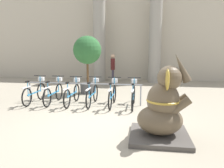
{
  "coord_description": "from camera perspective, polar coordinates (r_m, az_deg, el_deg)",
  "views": [
    {
      "loc": [
        1.04,
        -5.64,
        2.01
      ],
      "look_at": [
        0.15,
        0.49,
        1.0
      ],
      "focal_mm": 35.0,
      "sensor_mm": 36.0,
      "label": 1
    }
  ],
  "objects": [
    {
      "name": "bike_rack",
      "position": [
        8.01,
        -7.53,
        -0.83
      ],
      "size": [
        4.27,
        0.05,
        0.77
      ],
      "color": "gray",
      "rests_on": "ground_plane"
    },
    {
      "name": "bicycle_5",
      "position": [
        7.62,
        5.62,
        -3.0
      ],
      "size": [
        0.48,
        1.75,
        0.97
      ],
      "color": "black",
      "rests_on": "ground_plane"
    },
    {
      "name": "bicycle_2",
      "position": [
        8.03,
        -10.3,
        -2.48
      ],
      "size": [
        0.48,
        1.75,
        0.97
      ],
      "color": "black",
      "rests_on": "ground_plane"
    },
    {
      "name": "potted_tree",
      "position": [
        9.83,
        -6.46,
        7.82
      ],
      "size": [
        1.25,
        1.25,
        2.57
      ],
      "color": "#4C4C4C",
      "rests_on": "ground_plane"
    },
    {
      "name": "column_left",
      "position": [
        13.52,
        -3.32,
        11.84
      ],
      "size": [
        0.91,
        0.91,
        5.16
      ],
      "color": "gray",
      "rests_on": "ground_plane"
    },
    {
      "name": "column_right",
      "position": [
        13.27,
        11.19,
        11.73
      ],
      "size": [
        0.91,
        0.91,
        5.16
      ],
      "color": "gray",
      "rests_on": "ground_plane"
    },
    {
      "name": "bicycle_0",
      "position": [
        8.64,
        -19.48,
        -2.03
      ],
      "size": [
        0.48,
        1.75,
        0.97
      ],
      "color": "black",
      "rests_on": "ground_plane"
    },
    {
      "name": "person_pedestrian",
      "position": [
        12.23,
        0.22,
        4.67
      ],
      "size": [
        0.23,
        0.47,
        1.72
      ],
      "color": "#383342",
      "rests_on": "ground_plane"
    },
    {
      "name": "bicycle_3",
      "position": [
        7.87,
        -5.12,
        -2.6
      ],
      "size": [
        0.48,
        1.75,
        0.97
      ],
      "color": "black",
      "rests_on": "ground_plane"
    },
    {
      "name": "building_facade",
      "position": [
        14.31,
        4.2,
        13.2
      ],
      "size": [
        20.0,
        0.2,
        6.0
      ],
      "color": "#BCB29E",
      "rests_on": "ground_plane"
    },
    {
      "name": "bicycle_4",
      "position": [
        7.7,
        0.15,
        -2.82
      ],
      "size": [
        0.48,
        1.75,
        0.97
      ],
      "color": "black",
      "rests_on": "ground_plane"
    },
    {
      "name": "ground_plane",
      "position": [
        6.07,
        -2.07,
        -10.06
      ],
      "size": [
        60.0,
        60.0,
        0.0
      ],
      "primitive_type": "plane",
      "color": "#9E937F"
    },
    {
      "name": "bicycle_1",
      "position": [
        8.34,
        -14.95,
        -2.2
      ],
      "size": [
        0.48,
        1.75,
        0.97
      ],
      "color": "black",
      "rests_on": "ground_plane"
    },
    {
      "name": "elephant_statue",
      "position": [
        5.01,
        13.06,
        -6.56
      ],
      "size": [
        1.31,
        1.31,
        1.94
      ],
      "color": "#4C4742",
      "rests_on": "ground_plane"
    }
  ]
}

